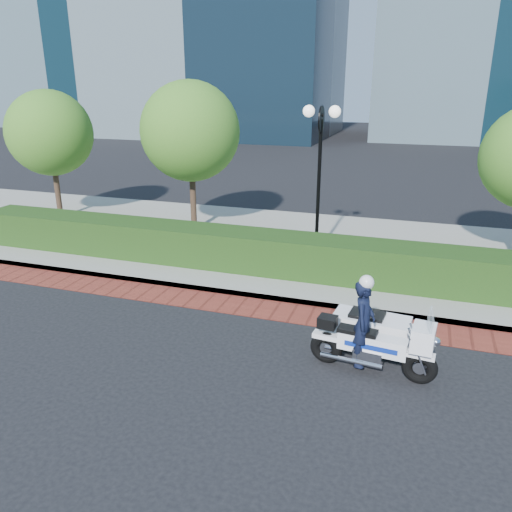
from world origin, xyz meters
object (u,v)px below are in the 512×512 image
(tree_a, at_px, (50,133))
(tree_b, at_px, (190,132))
(lamppost, at_px, (320,158))
(police_motorcycle, at_px, (371,332))

(tree_a, xyz_separation_m, tree_b, (5.50, 0.00, 0.21))
(tree_a, bearing_deg, lamppost, -7.41)
(tree_b, bearing_deg, lamppost, -16.11)
(lamppost, bearing_deg, tree_a, 172.59)
(lamppost, height_order, tree_b, tree_b)
(lamppost, bearing_deg, police_motorcycle, -68.17)
(police_motorcycle, bearing_deg, lamppost, 117.91)
(lamppost, xyz_separation_m, police_motorcycle, (2.11, -5.28, -2.33))
(lamppost, xyz_separation_m, tree_a, (-10.00, 1.30, 0.26))
(tree_b, bearing_deg, police_motorcycle, -44.84)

